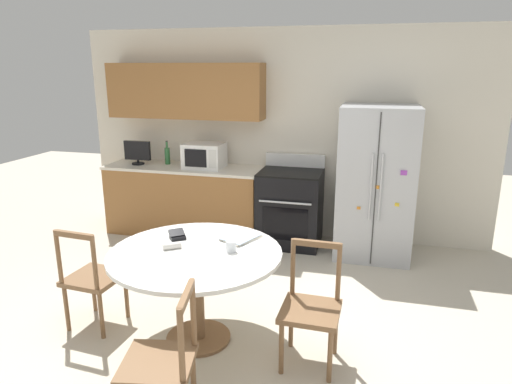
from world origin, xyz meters
TOP-DOWN VIEW (x-y plane):
  - ground_plane at (0.00, 0.00)m, footprint 14.00×14.00m
  - back_wall at (-0.31, 2.59)m, footprint 5.20×0.44m
  - kitchen_counter at (-1.19, 2.29)m, footprint 2.04×0.64m
  - refrigerator at (1.20, 2.19)m, footprint 0.84×0.80m
  - oven_range at (0.21, 2.26)m, footprint 0.75×0.68m
  - microwave at (-0.90, 2.28)m, footprint 0.49×0.38m
  - countertop_tv at (-1.82, 2.26)m, footprint 0.35×0.16m
  - counter_bottle at (-1.45, 2.37)m, footprint 0.07×0.07m
  - dining_table at (-0.12, 0.02)m, footprint 1.34×1.34m
  - dining_chair_left at (-1.04, -0.01)m, footprint 0.45×0.45m
  - dining_chair_right at (0.79, -0.04)m, footprint 0.43×0.43m
  - dining_chair_near at (0.02, -0.88)m, footprint 0.49×0.49m
  - candle_glass at (0.14, 0.08)m, footprint 0.08×0.08m
  - folded_napkin at (-0.32, 0.02)m, footprint 0.15×0.12m
  - wallet at (-0.37, 0.23)m, footprint 0.17×0.17m
  - mail_stack at (0.14, 0.36)m, footprint 0.35×0.37m

SIDE VIEW (x-z plane):
  - ground_plane at x=0.00m, z-range 0.00..0.00m
  - dining_chair_left at x=-1.04m, z-range -0.02..0.89m
  - dining_chair_right at x=0.79m, z-range -0.02..0.89m
  - dining_chair_near at x=0.02m, z-range -0.02..0.89m
  - kitchen_counter at x=-1.19m, z-range 0.00..0.90m
  - oven_range at x=0.21m, z-range -0.07..1.01m
  - dining_table at x=-0.12m, z-range 0.25..1.02m
  - mail_stack at x=0.14m, z-range 0.76..0.79m
  - folded_napkin at x=-0.32m, z-range 0.76..0.82m
  - wallet at x=-0.37m, z-range 0.76..0.83m
  - candle_glass at x=0.14m, z-range 0.76..0.84m
  - refrigerator at x=1.20m, z-range 0.00..1.73m
  - counter_bottle at x=-1.45m, z-range 0.86..1.17m
  - microwave at x=-0.90m, z-range 0.90..1.21m
  - countertop_tv at x=-1.82m, z-range 0.91..1.22m
  - back_wall at x=-0.31m, z-range 0.14..2.74m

